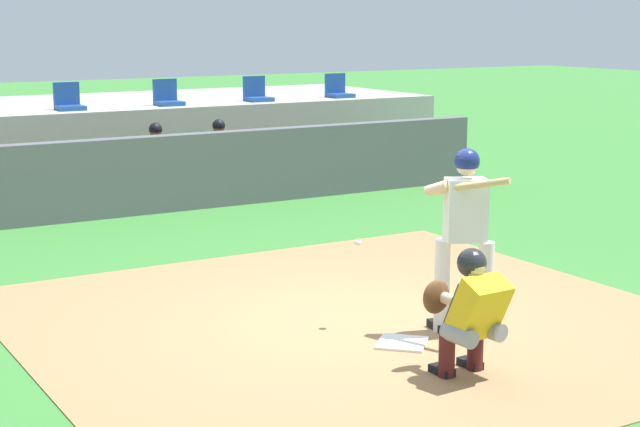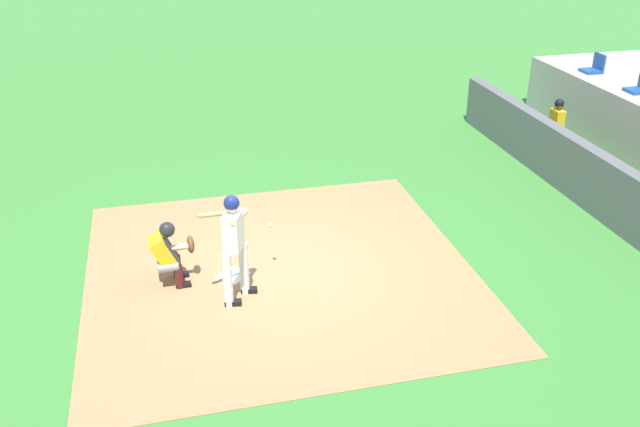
{
  "view_description": "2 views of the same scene",
  "coord_description": "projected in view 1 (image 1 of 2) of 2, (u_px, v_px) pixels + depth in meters",
  "views": [
    {
      "loc": [
        -5.21,
        -8.1,
        3.0
      ],
      "look_at": [
        0.0,
        0.7,
        1.0
      ],
      "focal_mm": 56.35,
      "sensor_mm": 36.0,
      "label": 1
    },
    {
      "loc": [
        9.9,
        -1.71,
        6.05
      ],
      "look_at": [
        0.0,
        0.7,
        1.0
      ],
      "focal_mm": 38.63,
      "sensor_mm": 36.0,
      "label": 2
    }
  ],
  "objects": [
    {
      "name": "ground_plane",
      "position": [
        356.0,
        323.0,
        10.02
      ],
      "size": [
        80.0,
        80.0,
        0.0
      ],
      "primitive_type": "plane",
      "color": "#387A33"
    },
    {
      "name": "dirt_infield",
      "position": [
        356.0,
        323.0,
        10.02
      ],
      "size": [
        6.4,
        6.4,
        0.01
      ],
      "primitive_type": "cube",
      "color": "#9E754C",
      "rests_on": "ground"
    },
    {
      "name": "home_plate",
      "position": [
        402.0,
        343.0,
        9.34
      ],
      "size": [
        0.62,
        0.62,
        0.02
      ],
      "primitive_type": "cube",
      "rotation": [
        0.0,
        0.0,
        0.79
      ],
      "color": "white",
      "rests_on": "dirt_infield"
    },
    {
      "name": "batter_at_plate",
      "position": [
        464.0,
        229.0,
        9.48
      ],
      "size": [
        0.58,
        0.88,
        1.8
      ],
      "color": "silver",
      "rests_on": "ground"
    },
    {
      "name": "catcher_crouched",
      "position": [
        469.0,
        308.0,
        8.39
      ],
      "size": [
        0.49,
        2.03,
        1.13
      ],
      "color": "gray",
      "rests_on": "ground"
    },
    {
      "name": "dugout_wall",
      "position": [
        128.0,
        177.0,
        15.39
      ],
      "size": [
        13.0,
        0.3,
        1.2
      ],
      "primitive_type": "cube",
      "color": "#59595E",
      "rests_on": "ground"
    },
    {
      "name": "dugout_bench",
      "position": [
        107.0,
        191.0,
        16.31
      ],
      "size": [
        11.8,
        0.44,
        0.45
      ],
      "primitive_type": "cube",
      "color": "olive",
      "rests_on": "ground"
    },
    {
      "name": "dugout_player_1",
      "position": [
        159.0,
        161.0,
        16.52
      ],
      "size": [
        0.49,
        0.7,
        1.3
      ],
      "color": "#939399",
      "rests_on": "ground"
    },
    {
      "name": "dugout_player_2",
      "position": [
        222.0,
        156.0,
        17.09
      ],
      "size": [
        0.49,
        0.7,
        1.3
      ],
      "color": "#939399",
      "rests_on": "ground"
    },
    {
      "name": "stands_platform",
      "position": [
        47.0,
        140.0,
        19.09
      ],
      "size": [
        15.0,
        4.4,
        1.4
      ],
      "primitive_type": "cube",
      "color": "#9E9E99",
      "rests_on": "ground"
    },
    {
      "name": "stadium_seat_3",
      "position": [
        69.0,
        102.0,
        17.64
      ],
      "size": [
        0.46,
        0.46,
        0.48
      ],
      "color": "#1E478C",
      "rests_on": "stands_platform"
    },
    {
      "name": "stadium_seat_4",
      "position": [
        168.0,
        98.0,
        18.57
      ],
      "size": [
        0.46,
        0.46,
        0.48
      ],
      "color": "#1E478C",
      "rests_on": "stands_platform"
    },
    {
      "name": "stadium_seat_5",
      "position": [
        257.0,
        94.0,
        19.5
      ],
      "size": [
        0.46,
        0.46,
        0.48
      ],
      "color": "#1E478C",
      "rests_on": "stands_platform"
    },
    {
      "name": "stadium_seat_6",
      "position": [
        338.0,
        91.0,
        20.43
      ],
      "size": [
        0.46,
        0.46,
        0.48
      ],
      "color": "#1E478C",
      "rests_on": "stands_platform"
    }
  ]
}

